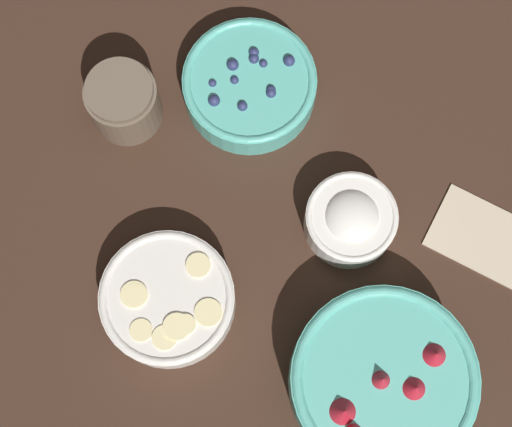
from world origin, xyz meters
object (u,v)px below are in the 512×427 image
at_px(bowl_blueberries, 252,85).
at_px(bowl_strawberries, 385,382).
at_px(bowl_bananas, 171,300).
at_px(bowl_cream, 354,220).
at_px(jar_chocolate, 127,103).

bearing_deg(bowl_blueberries, bowl_strawberries, -55.24).
distance_m(bowl_blueberries, bowl_bananas, 0.30).
relative_size(bowl_strawberries, bowl_cream, 1.91).
xyz_separation_m(bowl_strawberries, bowl_bananas, (-0.27, 0.04, -0.02)).
relative_size(bowl_blueberries, bowl_cream, 1.52).
xyz_separation_m(bowl_blueberries, bowl_cream, (0.16, -0.15, 0.00)).
bearing_deg(bowl_blueberries, jar_chocolate, -157.72).
distance_m(bowl_blueberries, jar_chocolate, 0.16).
bearing_deg(jar_chocolate, bowl_cream, -15.62).
distance_m(bowl_bananas, jar_chocolate, 0.26).
relative_size(bowl_blueberries, jar_chocolate, 1.88).
bearing_deg(bowl_strawberries, bowl_bananas, 171.24).
distance_m(bowl_strawberries, bowl_cream, 0.20).
xyz_separation_m(bowl_strawberries, bowl_blueberries, (-0.23, 0.34, -0.02)).
bearing_deg(bowl_cream, bowl_strawberries, -69.03).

